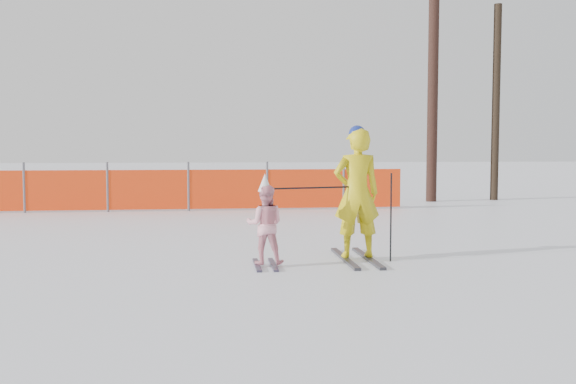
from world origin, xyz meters
name	(u,v)px	position (x,y,z in m)	size (l,w,h in m)	color
ground	(292,270)	(0.00, 0.00, 0.00)	(120.00, 120.00, 0.00)	white
adult	(357,193)	(1.02, 0.71, 0.96)	(0.69, 1.70, 1.93)	black
child	(265,224)	(-0.33, 0.37, 0.58)	(0.57, 0.91, 1.26)	black
ski_poles	(354,203)	(0.93, 0.52, 0.83)	(1.69, 0.30, 1.25)	black
safety_fence	(54,190)	(-4.95, 8.12, 0.56)	(17.55, 0.06, 1.25)	#595960
tree_trunks	(454,90)	(6.16, 10.32, 3.31)	(2.37, 0.56, 6.96)	#321C16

